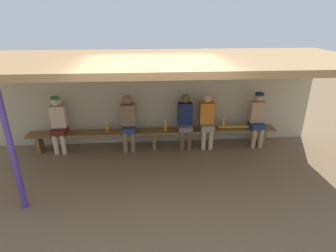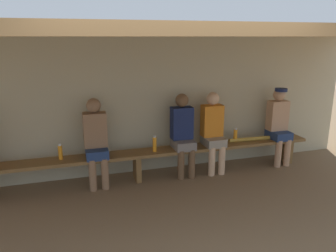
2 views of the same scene
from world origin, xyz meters
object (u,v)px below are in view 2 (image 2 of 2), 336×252
object	(u,v)px
bench	(137,157)
player_rightmost	(96,139)
player_with_sunglasses	(213,129)
water_bottle_clear	(235,135)
player_leftmost	(279,122)
water_bottle_blue	(60,152)
player_in_blue	(183,132)
water_bottle_green	(155,144)
baseball_bat	(249,139)

from	to	relation	value
bench	player_rightmost	size ratio (longest dim) A/B	4.49
player_with_sunglasses	water_bottle_clear	xyz separation A→B (m)	(0.43, 0.03, -0.15)
bench	player_leftmost	world-z (taller)	player_leftmost
player_leftmost	water_bottle_blue	bearing A→B (deg)	179.57
player_in_blue	water_bottle_green	distance (m)	0.50
bench	player_in_blue	bearing A→B (deg)	0.23
bench	baseball_bat	distance (m)	1.98
player_in_blue	water_bottle_blue	bearing A→B (deg)	179.16
player_rightmost	water_bottle_clear	distance (m)	2.33
bench	water_bottle_blue	distance (m)	1.14
bench	player_rightmost	bearing A→B (deg)	179.71
player_leftmost	player_rightmost	distance (m)	3.15
water_bottle_clear	player_rightmost	bearing A→B (deg)	-179.36
bench	water_bottle_blue	size ratio (longest dim) A/B	25.65
player_in_blue	player_leftmost	distance (m)	1.79
water_bottle_blue	water_bottle_green	bearing A→B (deg)	-2.91
player_with_sunglasses	bench	bearing A→B (deg)	-179.86
player_leftmost	water_bottle_blue	size ratio (longest dim) A/B	5.75
baseball_bat	player_rightmost	bearing A→B (deg)	-177.40
player_leftmost	baseball_bat	xyz separation A→B (m)	(-0.57, -0.00, -0.25)
player_rightmost	player_in_blue	bearing A→B (deg)	0.00
player_rightmost	water_bottle_blue	bearing A→B (deg)	176.92
player_with_sunglasses	player_rightmost	size ratio (longest dim) A/B	1.00
player_with_sunglasses	water_bottle_green	world-z (taller)	player_with_sunglasses
water_bottle_green	water_bottle_blue	xyz separation A→B (m)	(-1.40, 0.07, -0.01)
player_with_sunglasses	player_rightmost	world-z (taller)	same
player_in_blue	player_leftmost	world-z (taller)	player_leftmost
player_leftmost	baseball_bat	bearing A→B (deg)	-179.64
water_bottle_green	water_bottle_clear	world-z (taller)	water_bottle_green
player_leftmost	water_bottle_green	size ratio (longest dim) A/B	5.24
player_in_blue	water_bottle_clear	size ratio (longest dim) A/B	5.54
player_leftmost	water_bottle_clear	distance (m)	0.84
player_leftmost	baseball_bat	distance (m)	0.62
player_leftmost	water_bottle_clear	bearing A→B (deg)	178.24
player_leftmost	water_bottle_clear	xyz separation A→B (m)	(-0.82, 0.03, -0.17)
bench	water_bottle_green	bearing A→B (deg)	-8.29
bench	water_bottle_clear	distance (m)	1.73
player_leftmost	water_bottle_blue	world-z (taller)	player_leftmost
bench	player_with_sunglasses	size ratio (longest dim) A/B	4.49
player_with_sunglasses	baseball_bat	distance (m)	0.73
player_with_sunglasses	water_bottle_green	bearing A→B (deg)	-177.53
player_with_sunglasses	player_in_blue	xyz separation A→B (m)	(-0.53, 0.00, 0.00)
player_with_sunglasses	baseball_bat	xyz separation A→B (m)	(0.69, -0.00, -0.24)
water_bottle_blue	player_with_sunglasses	bearing A→B (deg)	-0.66
player_in_blue	player_leftmost	size ratio (longest dim) A/B	0.99
player_in_blue	player_rightmost	distance (m)	1.37
player_in_blue	player_rightmost	xyz separation A→B (m)	(-1.37, 0.00, 0.00)
bench	player_leftmost	size ratio (longest dim) A/B	4.46
player_with_sunglasses	player_rightmost	distance (m)	1.90
player_with_sunglasses	water_bottle_green	xyz separation A→B (m)	(-1.01, -0.04, -0.15)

